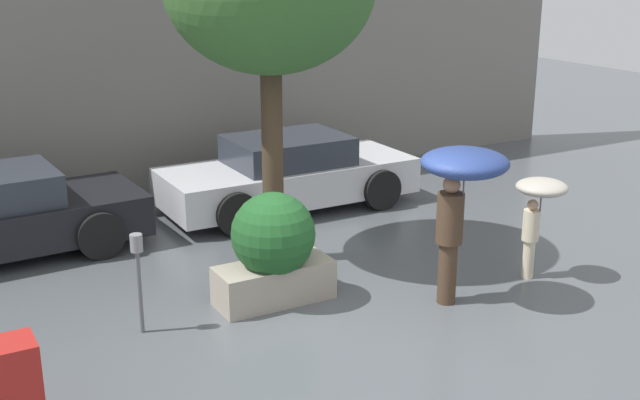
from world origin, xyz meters
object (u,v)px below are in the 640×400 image
(person_child, at_px, (539,201))
(newspaper_box, at_px, (11,389))
(planter_box, at_px, (273,248))
(parking_meter, at_px, (138,262))
(parked_car_near, at_px, (288,174))
(person_adult, at_px, (461,181))

(person_child, relative_size, newspaper_box, 1.53)
(planter_box, bearing_deg, parking_meter, -179.26)
(parking_meter, bearing_deg, planter_box, 0.74)
(person_child, height_order, parking_meter, person_child)
(parked_car_near, bearing_deg, planter_box, 150.10)
(planter_box, relative_size, parked_car_near, 0.34)
(parked_car_near, height_order, parking_meter, parked_car_near)
(person_child, bearing_deg, planter_box, -139.02)
(parking_meter, bearing_deg, parked_car_near, 42.79)
(planter_box, bearing_deg, parked_car_near, 59.98)
(person_adult, height_order, parked_car_near, person_adult)
(person_child, distance_m, newspaper_box, 6.65)
(person_adult, height_order, parking_meter, person_adult)
(person_adult, distance_m, newspaper_box, 5.32)
(person_child, bearing_deg, parking_meter, -133.08)
(newspaper_box, bearing_deg, parking_meter, 40.73)
(planter_box, distance_m, newspaper_box, 3.60)
(planter_box, height_order, newspaper_box, planter_box)
(person_child, relative_size, parking_meter, 1.16)
(person_child, xyz_separation_m, parking_meter, (-5.00, 1.02, -0.23))
(person_child, height_order, parked_car_near, person_child)
(person_child, relative_size, parked_car_near, 0.32)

